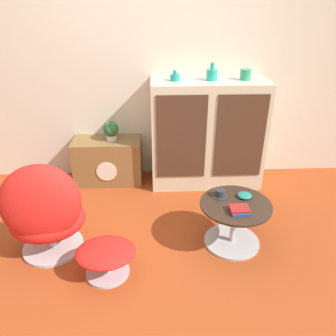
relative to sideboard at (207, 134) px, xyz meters
name	(u,v)px	position (x,y,z in m)	size (l,w,h in m)	color
ground_plane	(156,266)	(-0.58, -1.35, -0.58)	(12.00, 12.00, 0.00)	#9E3D19
wall_back	(152,61)	(-0.58, 0.27, 0.72)	(6.40, 0.06, 2.60)	beige
sideboard	(207,134)	(0.00, 0.00, 0.00)	(1.19, 0.49, 1.15)	beige
tv_console	(108,161)	(-1.10, 0.06, -0.33)	(0.75, 0.38, 0.50)	brown
egg_chair	(45,213)	(-1.44, -1.14, -0.18)	(0.67, 0.63, 0.84)	#B7B7BC
ottoman	(106,255)	(-0.95, -1.40, -0.40)	(0.45, 0.38, 0.25)	#B7B7BC
coffee_table	(234,221)	(0.08, -1.09, -0.35)	(0.59, 0.59, 0.40)	#B7B7BC
vase_leftmost	(175,77)	(-0.35, 0.00, 0.61)	(0.10, 0.10, 0.10)	teal
vase_inner_left	(212,74)	(0.01, 0.00, 0.63)	(0.11, 0.11, 0.17)	teal
vase_inner_right	(245,75)	(0.35, 0.00, 0.63)	(0.11, 0.11, 0.11)	#2D8E6B
potted_plant	(111,130)	(-1.04, 0.06, 0.04)	(0.17, 0.17, 0.21)	silver
teacup	(220,194)	(-0.03, -0.97, -0.15)	(0.13, 0.13, 0.06)	#2D2D33
book_stack	(240,210)	(0.09, -1.20, -0.16)	(0.16, 0.13, 0.04)	#1E478C
bowl	(244,195)	(0.18, -0.99, -0.16)	(0.12, 0.12, 0.04)	#1E7A70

